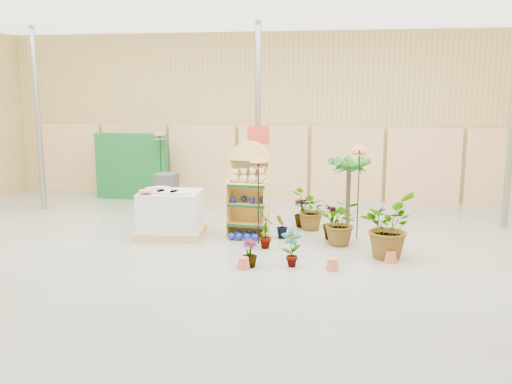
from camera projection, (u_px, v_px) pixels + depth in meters
room at (235, 133)px, 10.58m from camera, size 15.20×12.10×4.70m
display_shelf at (249, 193)px, 11.79m from camera, size 0.86×0.58×1.97m
teddy_bears at (249, 177)px, 11.64m from camera, size 0.73×0.19×0.31m
gazing_balls_shelf at (248, 200)px, 11.71m from camera, size 0.72×0.25×0.14m
gazing_balls_floor at (244, 236)px, 11.59m from camera, size 0.63×0.39×0.15m
pallet_stack at (170, 214)px, 11.77m from camera, size 1.42×1.22×0.99m
charcoal_planters at (167, 194)px, 13.77m from camera, size 0.50×0.50×1.00m
trellis_stock at (132, 166)px, 15.61m from camera, size 2.00×0.30×1.80m
offer_sign at (259, 155)px, 12.68m from camera, size 0.50×0.08×2.20m
bird_table_front at (258, 162)px, 10.95m from camera, size 0.34×0.34×1.78m
bird_table_right at (360, 149)px, 11.33m from camera, size 0.34×0.34×1.98m
bird_table_back at (160, 135)px, 14.82m from camera, size 0.34×0.34×1.95m
palm at (349, 164)px, 12.56m from camera, size 0.70×0.70×1.63m
potted_plant_0 at (266, 229)px, 10.88m from camera, size 0.39×0.46×0.75m
potted_plant_2 at (342, 222)px, 11.12m from camera, size 0.89×0.79×0.92m
potted_plant_3 at (333, 222)px, 11.55m from camera, size 0.57×0.57×0.73m
potted_plant_4 at (378, 221)px, 11.71m from camera, size 0.41×0.42×0.67m
potted_plant_5 at (282, 226)px, 11.61m from camera, size 0.23×0.29×0.52m
potted_plant_6 at (310, 210)px, 12.28m from camera, size 0.97×1.02×0.88m
potted_plant_7 at (250, 253)px, 9.80m from camera, size 0.38×0.38×0.49m
potted_plant_8 at (291, 248)px, 9.79m from camera, size 0.40×0.31×0.66m
potted_plant_10 at (387, 226)px, 10.31m from camera, size 1.10×1.21×1.17m
potted_plant_11 at (302, 212)px, 12.58m from camera, size 0.39×0.39×0.65m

